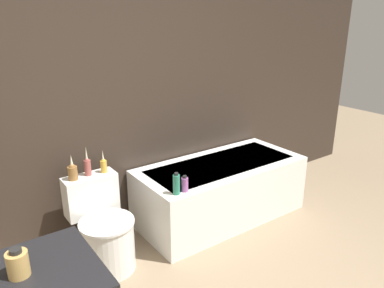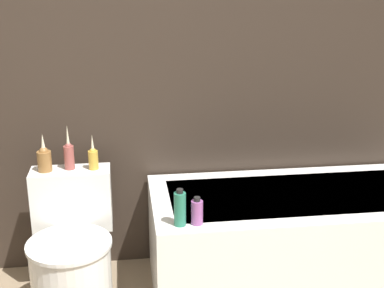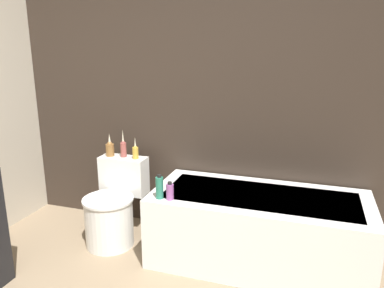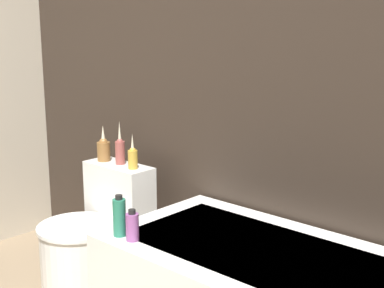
# 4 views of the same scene
# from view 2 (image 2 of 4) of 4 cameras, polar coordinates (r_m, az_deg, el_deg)

# --- Properties ---
(wall_back_tiled) EXTENTS (6.40, 0.06, 2.60)m
(wall_back_tiled) POSITION_cam_2_polar(r_m,az_deg,el_deg) (3.05, -3.34, 9.95)
(wall_back_tiled) COLOR #332821
(wall_back_tiled) RESTS_ON ground_plane
(bathtub) EXTENTS (1.65, 0.76, 0.57)m
(bathtub) POSITION_cam_2_polar(r_m,az_deg,el_deg) (3.11, 11.39, -9.93)
(bathtub) COLOR white
(bathtub) RESTS_ON ground
(toilet) EXTENTS (0.43, 0.60, 0.71)m
(toilet) POSITION_cam_2_polar(r_m,az_deg,el_deg) (2.93, -12.69, -11.68)
(toilet) COLOR white
(toilet) RESTS_ON ground
(vase_gold) EXTENTS (0.08, 0.08, 0.21)m
(vase_gold) POSITION_cam_2_polar(r_m,az_deg,el_deg) (2.94, -15.48, -1.48)
(vase_gold) COLOR olive
(vase_gold) RESTS_ON toilet
(vase_silver) EXTENTS (0.05, 0.05, 0.25)m
(vase_silver) POSITION_cam_2_polar(r_m,az_deg,el_deg) (2.94, -12.99, -1.10)
(vase_silver) COLOR #994C47
(vase_silver) RESTS_ON toilet
(vase_bronze) EXTENTS (0.05, 0.05, 0.20)m
(vase_bronze) POSITION_cam_2_polar(r_m,az_deg,el_deg) (2.91, -10.50, -1.43)
(vase_bronze) COLOR gold
(vase_bronze) RESTS_ON toilet
(shampoo_bottle_tall) EXTENTS (0.06, 0.06, 0.19)m
(shampoo_bottle_tall) POSITION_cam_2_polar(r_m,az_deg,el_deg) (2.55, -1.29, -6.90)
(shampoo_bottle_tall) COLOR #267259
(shampoo_bottle_tall) RESTS_ON bathtub
(shampoo_bottle_short) EXTENTS (0.06, 0.06, 0.14)m
(shampoo_bottle_short) POSITION_cam_2_polar(r_m,az_deg,el_deg) (2.57, 0.54, -7.26)
(shampoo_bottle_short) COLOR #8C4C8C
(shampoo_bottle_short) RESTS_ON bathtub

